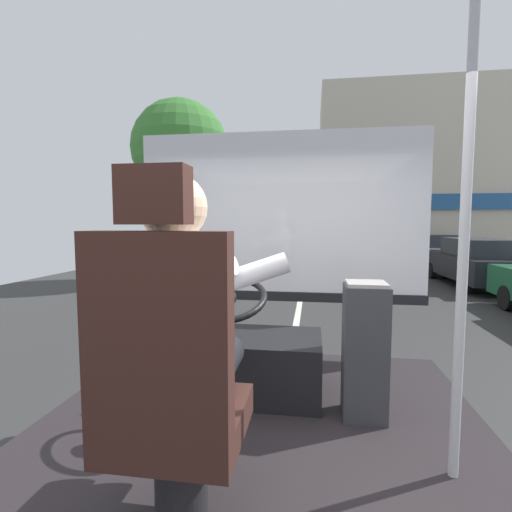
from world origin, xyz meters
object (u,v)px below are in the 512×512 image
at_px(fare_box, 365,350).
at_px(parked_car_black, 477,262).
at_px(handrail_pole, 464,231).
at_px(steering_console, 239,361).
at_px(parked_car_white, 428,251).
at_px(bus_driver, 181,320).
at_px(driver_seat, 171,391).

relative_size(fare_box, parked_car_black, 0.19).
bearing_deg(handrail_pole, fare_box, 124.49).
bearing_deg(steering_console, parked_car_white, 69.73).
bearing_deg(parked_car_white, fare_box, -107.15).
height_order(handrail_pole, fare_box, handrail_pole).
bearing_deg(handrail_pole, steering_console, 148.80).
bearing_deg(fare_box, bus_driver, -130.69).
bearing_deg(bus_driver, parked_car_black, 63.64).
xyz_separation_m(steering_console, parked_car_white, (5.21, 14.11, -0.21)).
relative_size(bus_driver, fare_box, 1.05).
bearing_deg(steering_console, fare_box, -13.64).
xyz_separation_m(driver_seat, bus_driver, (-0.00, 0.12, 0.22)).
xyz_separation_m(bus_driver, handrail_pole, (1.14, 0.43, 0.33)).
bearing_deg(steering_console, parked_car_black, 61.03).
distance_m(driver_seat, bus_driver, 0.25).
height_order(parked_car_black, parked_car_white, parked_car_black).
relative_size(driver_seat, fare_box, 1.64).
distance_m(handrail_pole, parked_car_white, 15.39).
xyz_separation_m(handrail_pole, parked_car_black, (4.15, 10.24, -1.11)).
distance_m(steering_console, fare_box, 0.84).
bearing_deg(fare_box, handrail_pole, -55.51).
height_order(handrail_pole, parked_car_black, handrail_pole).
distance_m(driver_seat, steering_console, 1.29).
distance_m(driver_seat, fare_box, 1.33).
relative_size(bus_driver, parked_car_black, 0.20).
relative_size(steering_console, handrail_pole, 0.49).
bearing_deg(fare_box, parked_car_white, 72.85).
height_order(driver_seat, steering_console, driver_seat).
bearing_deg(parked_car_white, steering_console, -110.27).
xyz_separation_m(driver_seat, parked_car_black, (5.29, 10.79, -0.56)).
height_order(driver_seat, fare_box, driver_seat).
bearing_deg(handrail_pole, bus_driver, -159.21).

